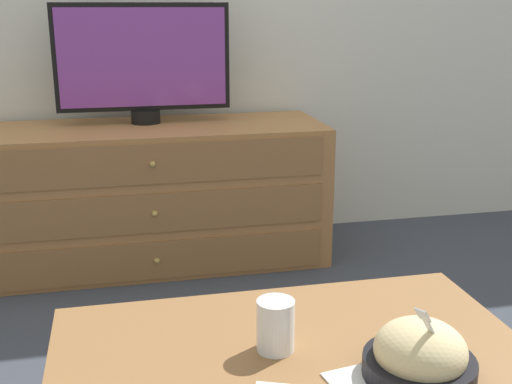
{
  "coord_description": "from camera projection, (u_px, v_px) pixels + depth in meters",
  "views": [
    {
      "loc": [
        -0.26,
        -3.06,
        1.12
      ],
      "look_at": [
        0.08,
        -1.53,
        0.66
      ],
      "focal_mm": 45.0,
      "sensor_mm": 36.0,
      "label": 1
    }
  ],
  "objects": [
    {
      "name": "drink_cup",
      "position": [
        275.0,
        329.0,
        1.34
      ],
      "size": [
        0.08,
        0.08,
        0.11
      ],
      "color": "beige",
      "rests_on": "coffee_table"
    },
    {
      "name": "ground_plane",
      "position": [
        176.0,
        235.0,
        3.23
      ],
      "size": [
        12.0,
        12.0,
        0.0
      ],
      "primitive_type": "plane",
      "color": "#383D47"
    },
    {
      "name": "coffee_table",
      "position": [
        294.0,
        375.0,
        1.35
      ],
      "size": [
        1.01,
        0.64,
        0.42
      ],
      "color": "olive",
      "rests_on": "ground_plane"
    },
    {
      "name": "dresser",
      "position": [
        151.0,
        195.0,
        2.84
      ],
      "size": [
        1.53,
        0.55,
        0.62
      ],
      "color": "#9E6B3D",
      "rests_on": "ground_plane"
    },
    {
      "name": "takeout_bowl",
      "position": [
        420.0,
        357.0,
        1.24
      ],
      "size": [
        0.22,
        0.22,
        0.18
      ],
      "color": "black",
      "rests_on": "coffee_table"
    },
    {
      "name": "tv",
      "position": [
        143.0,
        61.0,
        2.76
      ],
      "size": [
        0.75,
        0.13,
        0.51
      ],
      "color": "black",
      "rests_on": "dresser"
    }
  ]
}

